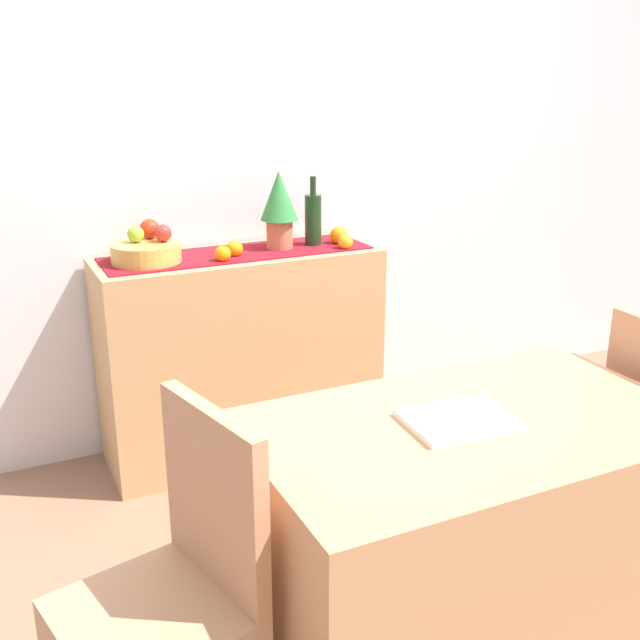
{
  "coord_description": "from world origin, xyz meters",
  "views": [
    {
      "loc": [
        -1.19,
        -1.95,
        1.61
      ],
      "look_at": [
        -0.09,
        0.36,
        0.76
      ],
      "focal_mm": 41.99,
      "sensor_mm": 36.0,
      "label": 1
    }
  ],
  "objects_px": {
    "dining_table": "(465,541)",
    "wine_bottle": "(313,219)",
    "open_book": "(459,420)",
    "potted_plant": "(279,205)",
    "sideboard_console": "(242,355)",
    "fruit_bowl": "(146,253)"
  },
  "relations": [
    {
      "from": "dining_table",
      "to": "wine_bottle",
      "type": "bearing_deg",
      "value": 81.91
    },
    {
      "from": "wine_bottle",
      "to": "open_book",
      "type": "relative_size",
      "value": 1.07
    },
    {
      "from": "dining_table",
      "to": "potted_plant",
      "type": "bearing_deg",
      "value": 88.09
    },
    {
      "from": "sideboard_console",
      "to": "dining_table",
      "type": "distance_m",
      "value": 1.44
    },
    {
      "from": "potted_plant",
      "to": "open_book",
      "type": "relative_size",
      "value": 1.18
    },
    {
      "from": "fruit_bowl",
      "to": "dining_table",
      "type": "bearing_deg",
      "value": -70.15
    },
    {
      "from": "open_book",
      "to": "wine_bottle",
      "type": "bearing_deg",
      "value": 84.2
    },
    {
      "from": "sideboard_console",
      "to": "fruit_bowl",
      "type": "height_order",
      "value": "fruit_bowl"
    },
    {
      "from": "fruit_bowl",
      "to": "open_book",
      "type": "relative_size",
      "value": 0.97
    },
    {
      "from": "potted_plant",
      "to": "dining_table",
      "type": "distance_m",
      "value": 1.6
    },
    {
      "from": "dining_table",
      "to": "open_book",
      "type": "xyz_separation_m",
      "value": [
        -0.04,
        0.01,
        0.38
      ]
    },
    {
      "from": "potted_plant",
      "to": "dining_table",
      "type": "height_order",
      "value": "potted_plant"
    },
    {
      "from": "sideboard_console",
      "to": "wine_bottle",
      "type": "bearing_deg",
      "value": 0.0
    },
    {
      "from": "potted_plant",
      "to": "open_book",
      "type": "distance_m",
      "value": 1.47
    },
    {
      "from": "wine_bottle",
      "to": "dining_table",
      "type": "distance_m",
      "value": 1.58
    },
    {
      "from": "fruit_bowl",
      "to": "wine_bottle",
      "type": "xyz_separation_m",
      "value": [
        0.72,
        0.0,
        0.07
      ]
    },
    {
      "from": "sideboard_console",
      "to": "open_book",
      "type": "distance_m",
      "value": 1.46
    },
    {
      "from": "potted_plant",
      "to": "wine_bottle",
      "type": "bearing_deg",
      "value": 0.0
    },
    {
      "from": "sideboard_console",
      "to": "open_book",
      "type": "height_order",
      "value": "sideboard_console"
    },
    {
      "from": "fruit_bowl",
      "to": "open_book",
      "type": "height_order",
      "value": "fruit_bowl"
    },
    {
      "from": "open_book",
      "to": "dining_table",
      "type": "bearing_deg",
      "value": -3.26
    },
    {
      "from": "potted_plant",
      "to": "dining_table",
      "type": "xyz_separation_m",
      "value": [
        -0.05,
        -1.43,
        -0.72
      ]
    }
  ]
}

